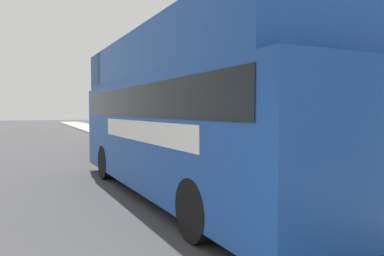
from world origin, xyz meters
name	(u,v)px	position (x,y,z in m)	size (l,w,h in m)	color
ground_plane	(30,148)	(0.00, 21.00, 0.00)	(144.00, 144.00, 0.00)	#3D3D3F
sidewalk	(161,147)	(6.97, 18.00, 0.07)	(3.46, 108.00, 0.14)	#999993
brick_terrace_rear	(232,65)	(11.70, 18.00, 5.00)	(6.00, 20.72, 10.00)	brown
tour_bus	(179,123)	(3.41, 6.13, 1.83)	(2.93, 10.63, 3.99)	#19479E
parked_car_ahead_of_bus	(123,142)	(4.10, 15.25, 0.67)	(1.91, 3.98, 1.43)	navy
pedestrian_second	(363,155)	(6.75, 3.49, 1.15)	(0.44, 0.24, 1.68)	#232328
pedestrian_third	(384,149)	(7.99, 3.94, 1.21)	(0.46, 0.25, 1.77)	#232328
lamp_post_nearest	(283,55)	(5.91, 5.27, 3.57)	(0.35, 0.35, 5.01)	black
lamp_post_second	(157,90)	(5.73, 14.91, 3.19)	(0.35, 0.35, 4.39)	black
litter_bin	(346,170)	(7.30, 4.50, 0.65)	(0.48, 0.48, 0.96)	black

